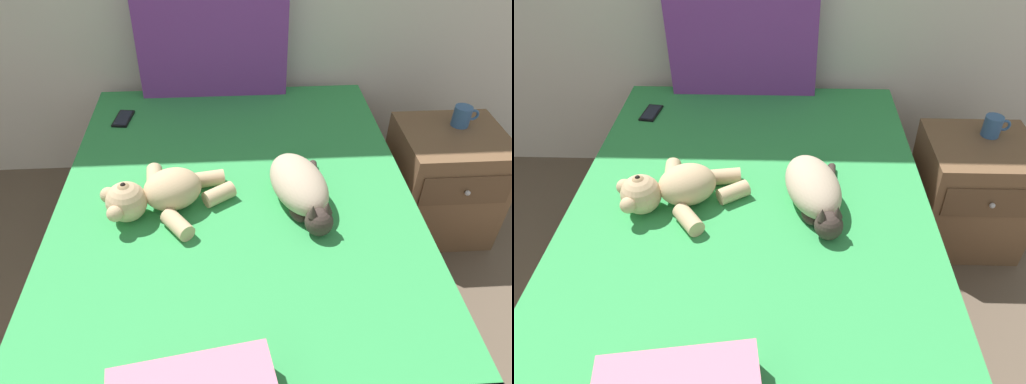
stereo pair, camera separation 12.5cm
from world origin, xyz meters
The scene contains 7 objects.
bed centered at (2.04, 3.27, 0.27)m, with size 1.40×2.06×0.54m.
patterned_cushion centered at (1.95, 4.23, 0.81)m, with size 0.72×0.10×0.53m.
cat centered at (2.27, 3.32, 0.62)m, with size 0.27×0.44×0.15m.
teddy_bear centered at (1.76, 3.32, 0.61)m, with size 0.49×0.40×0.16m.
cell_phone centered at (1.52, 3.97, 0.55)m, with size 0.09×0.16×0.01m.
nightstand centered at (3.04, 3.75, 0.27)m, with size 0.47×0.46×0.54m.
mug centered at (3.09, 3.82, 0.59)m, with size 0.12×0.08×0.09m.
Camera 1 is at (2.02, 1.95, 1.72)m, focal length 33.86 mm.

